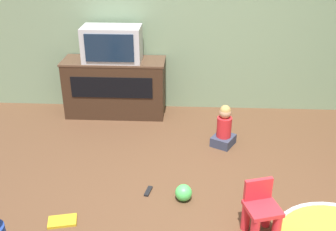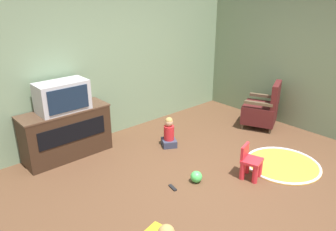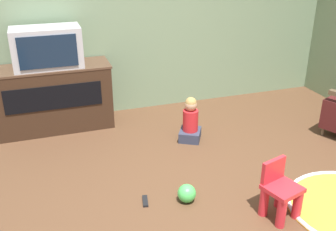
{
  "view_description": "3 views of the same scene",
  "coord_description": "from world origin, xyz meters",
  "views": [
    {
      "loc": [
        -0.14,
        -2.78,
        2.33
      ],
      "look_at": [
        -0.31,
        0.47,
        0.75
      ],
      "focal_mm": 42.0,
      "sensor_mm": 36.0,
      "label": 1
    },
    {
      "loc": [
        -2.97,
        -2.38,
        2.48
      ],
      "look_at": [
        -0.23,
        0.69,
        0.85
      ],
      "focal_mm": 35.0,
      "sensor_mm": 36.0,
      "label": 2
    },
    {
      "loc": [
        -1.19,
        -2.38,
        2.07
      ],
      "look_at": [
        -0.17,
        0.64,
        0.63
      ],
      "focal_mm": 42.0,
      "sensor_mm": 36.0,
      "label": 3
    }
  ],
  "objects": [
    {
      "name": "remote_control",
      "position": [
        -0.49,
        0.31,
        0.01
      ],
      "size": [
        0.07,
        0.16,
        0.02
      ],
      "rotation": [
        0.0,
        0.0,
        1.36
      ],
      "color": "black",
      "rests_on": "ground_plane"
    },
    {
      "name": "wall_back",
      "position": [
        -0.14,
        2.38,
        1.38
      ],
      "size": [
        5.73,
        0.12,
        2.76
      ],
      "color": "gray",
      "rests_on": "ground_plane"
    },
    {
      "name": "play_mat",
      "position": [
        1.14,
        -0.33,
        0.01
      ],
      "size": [
        1.1,
        1.1,
        0.04
      ],
      "color": "gold",
      "rests_on": "ground_plane"
    },
    {
      "name": "television",
      "position": [
        -1.09,
        2.04,
        0.98
      ],
      "size": [
        0.74,
        0.41,
        0.44
      ],
      "color": "#B7B7BC",
      "rests_on": "tv_cabinet"
    },
    {
      "name": "book",
      "position": [
        -1.2,
        -0.16,
        0.01
      ],
      "size": [
        0.27,
        0.2,
        0.02
      ],
      "rotation": [
        0.0,
        0.0,
        0.22
      ],
      "color": "gold",
      "rests_on": "ground_plane"
    },
    {
      "name": "ground_plane",
      "position": [
        0.0,
        0.0,
        0.0
      ],
      "size": [
        30.0,
        30.0,
        0.0
      ],
      "primitive_type": "plane",
      "color": "brown"
    },
    {
      "name": "tv_cabinet",
      "position": [
        -1.09,
        2.06,
        0.39
      ],
      "size": [
        1.33,
        0.49,
        0.76
      ],
      "color": "#382316",
      "rests_on": "ground_plane"
    },
    {
      "name": "child_watching_center",
      "position": [
        0.3,
        1.27,
        0.22
      ],
      "size": [
        0.32,
        0.34,
        0.51
      ],
      "rotation": [
        0.0,
        0.0,
        1.06
      ],
      "color": "#33384C",
      "rests_on": "ground_plane"
    },
    {
      "name": "yellow_kid_chair",
      "position": [
        0.49,
        -0.2,
        0.21
      ],
      "size": [
        0.33,
        0.32,
        0.47
      ],
      "rotation": [
        0.0,
        0.0,
        0.28
      ],
      "color": "red",
      "rests_on": "ground_plane"
    },
    {
      "name": "toy_ball",
      "position": [
        -0.15,
        0.21,
        0.08
      ],
      "size": [
        0.16,
        0.16,
        0.16
      ],
      "color": "#4CCC59",
      "rests_on": "ground_plane"
    },
    {
      "name": "black_armchair",
      "position": [
        2.12,
        0.7,
        0.34
      ],
      "size": [
        0.75,
        0.77,
        0.88
      ],
      "rotation": [
        0.0,
        0.0,
        3.56
      ],
      "color": "brown",
      "rests_on": "ground_plane"
    }
  ]
}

